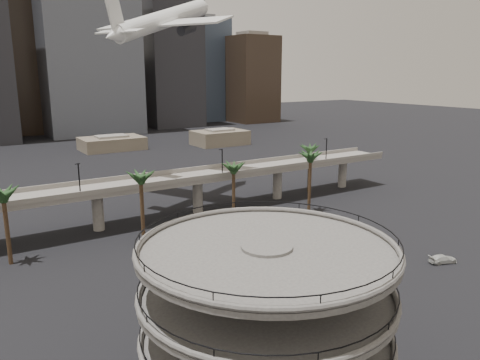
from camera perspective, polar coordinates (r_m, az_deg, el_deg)
ground at (r=57.47m, az=11.76°, el=-19.32°), size 700.00×700.00×0.00m
parking_ramp at (r=42.49m, az=3.18°, el=-16.09°), size 22.20×22.20×17.35m
overpass at (r=98.33m, az=-10.91°, el=-0.81°), size 130.00×9.30×14.70m
palm_trees at (r=95.47m, az=-2.79°, el=1.43°), size 76.40×18.40×14.00m
low_buildings at (r=183.25m, az=-19.12°, el=3.66°), size 135.00×27.50×6.80m
skyline at (r=256.16m, az=-22.07°, el=14.23°), size 269.00×86.00×109.14m
airborne_jet at (r=110.95m, az=-9.28°, el=18.66°), size 34.73×32.25×13.74m
car_a at (r=68.38m, az=9.03°, el=-12.94°), size 4.49×2.36×1.46m
car_b at (r=77.45m, az=0.32°, el=-9.61°), size 4.18×2.00×1.32m
car_c at (r=84.26m, az=23.48°, el=-8.82°), size 4.97×3.26×1.34m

